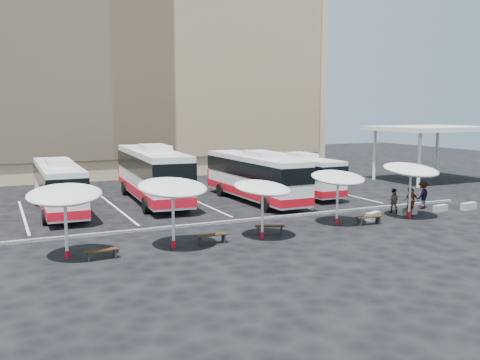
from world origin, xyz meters
name	(u,v)px	position (x,y,z in m)	size (l,w,h in m)	color
ground	(246,223)	(0.00, 0.00, 0.00)	(120.00, 120.00, 0.00)	black
sandstone_building	(122,56)	(0.00, 31.87, 12.63)	(42.00, 18.25, 29.60)	tan
service_canopy	(430,130)	(24.00, 10.00, 4.87)	(10.00, 8.00, 5.20)	silver
curb_divider	(242,220)	(0.00, 0.50, 0.07)	(34.00, 0.25, 0.15)	black
bay_lines	(199,202)	(0.00, 8.00, 0.01)	(24.15, 12.00, 0.01)	white
bus_0	(58,185)	(-9.76, 8.26, 1.84)	(2.75, 11.36, 3.60)	silver
bus_1	(152,172)	(-3.00, 9.78, 2.18)	(3.69, 13.59, 4.27)	silver
bus_2	(255,176)	(3.85, 6.56, 1.95)	(3.00, 12.07, 3.81)	silver
bus_3	(296,173)	(8.38, 8.34, 1.74)	(2.69, 10.77, 3.40)	silver
sunshade_0	(65,195)	(-10.72, -3.56, 2.96)	(3.97, 4.00, 3.48)	silver
sunshade_1	(173,188)	(-5.73, -3.78, 3.01)	(3.95, 3.98, 3.54)	silver
sunshade_2	(262,188)	(-0.85, -3.80, 2.68)	(4.02, 4.04, 3.16)	silver
sunshade_3	(338,178)	(4.74, -2.59, 2.79)	(3.14, 3.18, 3.28)	silver
sunshade_4	(411,170)	(10.03, -2.84, 3.03)	(3.78, 3.81, 3.56)	silver
wood_bench_0	(101,252)	(-9.32, -4.32, 0.36)	(1.53, 0.49, 0.46)	black
wood_bench_1	(212,236)	(-3.70, -3.74, 0.38)	(1.62, 0.44, 0.50)	black
wood_bench_2	(270,228)	(-0.05, -3.13, 0.38)	(1.64, 1.01, 0.49)	black
wood_bench_3	(369,218)	(6.41, -3.43, 0.39)	(1.68, 0.51, 0.51)	black
conc_bench_0	(373,216)	(7.60, -2.38, 0.23)	(1.24, 0.41, 0.47)	gray
conc_bench_1	(407,211)	(10.67, -2.00, 0.24)	(1.29, 0.43, 0.48)	gray
conc_bench_2	(440,208)	(13.43, -2.07, 0.21)	(1.14, 0.38, 0.43)	gray
conc_bench_3	(469,206)	(15.65, -2.42, 0.24)	(1.27, 0.42, 0.48)	gray
passenger_0	(410,202)	(10.42, -2.50, 0.93)	(0.68, 0.44, 1.85)	black
passenger_1	(394,201)	(10.25, -1.12, 0.81)	(0.78, 0.61, 1.61)	black
passenger_2	(411,201)	(11.40, -1.52, 0.79)	(0.93, 0.39, 1.58)	black
passenger_3	(422,195)	(13.02, -0.82, 0.97)	(1.25, 0.72, 1.93)	black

